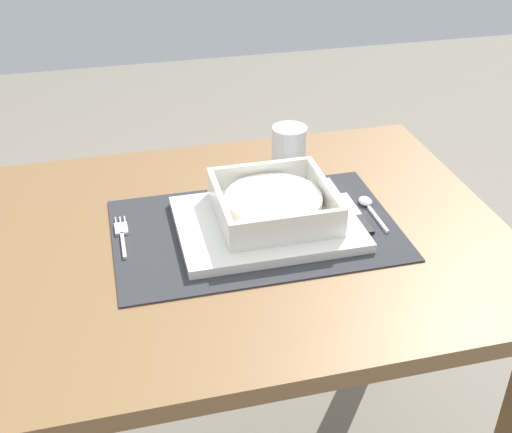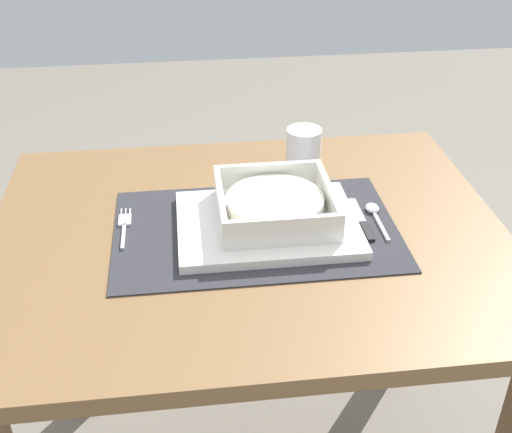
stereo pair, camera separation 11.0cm
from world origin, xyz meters
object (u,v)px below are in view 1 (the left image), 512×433
(porridge_bowl, at_px, (273,204))
(butter_knife, at_px, (359,215))
(dining_table, at_px, (249,282))
(spoon, at_px, (368,205))
(bread_knife, at_px, (352,223))
(fork, at_px, (122,234))
(drinking_glass, at_px, (289,149))

(porridge_bowl, distance_m, butter_knife, 0.16)
(dining_table, distance_m, butter_knife, 0.23)
(spoon, xyz_separation_m, butter_knife, (-0.03, -0.03, -0.00))
(dining_table, distance_m, porridge_bowl, 0.16)
(porridge_bowl, xyz_separation_m, butter_knife, (0.15, -0.02, -0.03))
(spoon, bearing_deg, bread_knife, -138.42)
(fork, relative_size, drinking_glass, 1.55)
(butter_knife, bearing_deg, dining_table, 177.21)
(dining_table, xyz_separation_m, fork, (-0.21, 0.04, 0.11))
(porridge_bowl, distance_m, fork, 0.26)
(dining_table, xyz_separation_m, drinking_glass, (0.13, 0.22, 0.15))
(dining_table, height_order, bread_knife, bread_knife)
(fork, height_order, bread_knife, bread_knife)
(bread_knife, bearing_deg, spoon, 47.71)
(spoon, bearing_deg, butter_knife, -140.40)
(porridge_bowl, distance_m, bread_knife, 0.14)
(fork, bearing_deg, drinking_glass, 27.81)
(fork, distance_m, bread_knife, 0.39)
(fork, height_order, spoon, spoon)
(porridge_bowl, xyz_separation_m, bread_knife, (0.13, -0.04, -0.03))
(porridge_bowl, bearing_deg, dining_table, -163.43)
(spoon, bearing_deg, fork, 175.10)
(bread_knife, bearing_deg, fork, 173.97)
(spoon, relative_size, drinking_glass, 1.40)
(butter_knife, xyz_separation_m, bread_knife, (-0.02, -0.02, -0.00))
(spoon, distance_m, butter_knife, 0.04)
(fork, bearing_deg, bread_knife, -9.02)
(dining_table, xyz_separation_m, butter_knife, (0.20, -0.00, 0.12))
(butter_knife, relative_size, drinking_glass, 1.64)
(fork, bearing_deg, dining_table, -9.44)
(fork, bearing_deg, butter_knife, -5.50)
(porridge_bowl, height_order, spoon, porridge_bowl)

